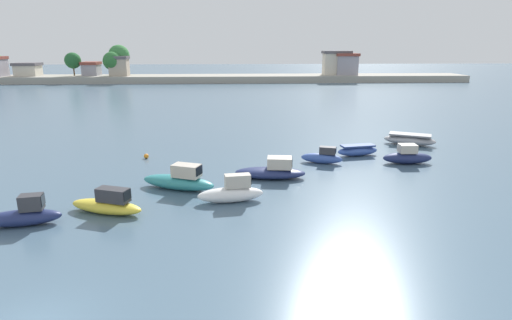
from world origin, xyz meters
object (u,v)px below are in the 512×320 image
Objects in this scene: moored_boat_5 at (272,171)px; moored_boat_9 at (410,140)px; moored_boat_7 at (358,150)px; moored_boat_6 at (323,157)px; moored_boat_8 at (407,156)px; moored_boat_1 at (23,215)px; mooring_buoy_0 at (146,156)px; moored_boat_3 at (180,180)px; moored_boat_4 at (232,192)px; moored_boat_2 at (108,204)px.

moored_boat_5 is 17.69m from moored_boat_9.
moored_boat_9 is at bearing 21.04° from moored_boat_7.
moored_boat_5 reaches higher than moored_boat_6.
moored_boat_8 is at bearing 22.48° from moored_boat_5.
moored_boat_1 reaches higher than mooring_buoy_0.
moored_boat_8 is at bearing 38.15° from moored_boat_3.
moored_boat_1 is at bearing -173.05° from moored_boat_4.
moored_boat_4 is 22.92m from moored_boat_9.
moored_boat_8 is 22.44m from mooring_buoy_0.
mooring_buoy_0 is at bearing 137.21° from moored_boat_3.
moored_boat_6 reaches higher than moored_boat_7.
moored_boat_2 is 1.23× the size of moored_boat_7.
moored_boat_7 is (3.66, 2.29, -0.06)m from moored_boat_6.
moored_boat_6 is at bearing 49.37° from moored_boat_3.
mooring_buoy_0 is (-25.21, -3.85, -0.32)m from moored_boat_9.
mooring_buoy_0 is at bearing 169.98° from moored_boat_7.
moored_boat_6 is (19.10, 11.50, -0.05)m from moored_boat_1.
moored_boat_9 is (6.38, 3.84, 0.06)m from moored_boat_7.
moored_boat_5 is at bearing 50.18° from moored_boat_4.
moored_boat_5 is at bearing 18.41° from moored_boat_1.
moored_boat_2 is 0.93× the size of moored_boat_9.
moored_boat_4 is 13.19m from mooring_buoy_0.
moored_boat_7 is at bearing 36.20° from moored_boat_4.
mooring_buoy_0 is (-18.83, -0.01, -0.26)m from moored_boat_7.
moored_boat_3 reaches higher than moored_boat_4.
moored_boat_3 is at bearing -64.26° from mooring_buoy_0.
moored_boat_4 reaches higher than moored_boat_2.
moored_boat_9 is 12.21× the size of mooring_buoy_0.
moored_boat_4 reaches higher than moored_boat_9.
moored_boat_5 is 5.96m from moored_boat_6.
moored_boat_8 reaches higher than moored_boat_5.
moored_boat_4 is at bearing -146.21° from moored_boat_7.
moored_boat_1 reaches higher than moored_boat_7.
moored_boat_5 reaches higher than moored_boat_2.
moored_boat_7 is 0.95× the size of moored_boat_8.
moored_boat_8 is (11.71, 3.32, 0.07)m from moored_boat_5.
moored_boat_7 is at bearing 51.17° from moored_boat_6.
moored_boat_5 is (2.98, 4.73, -0.08)m from moored_boat_4.
moored_boat_3 is 1.07× the size of moored_boat_9.
moored_boat_2 is 17.96m from moored_boat_6.
moored_boat_6 is at bearing -8.58° from mooring_buoy_0.
moored_boat_2 is at bearing -142.43° from moored_boat_5.
moored_boat_5 is at bearing -120.03° from moored_boat_9.
mooring_buoy_0 is at bearing 174.75° from moored_boat_8.
moored_boat_8 reaches higher than moored_boat_2.
moored_boat_5 is 1.32× the size of moored_boat_8.
moored_boat_8 is (18.30, 5.48, -0.03)m from moored_boat_3.
moored_boat_4 is 1.05× the size of moored_boat_8.
moored_boat_2 is 24.00m from moored_boat_8.
moored_boat_7 is at bearing -123.04° from moored_boat_9.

